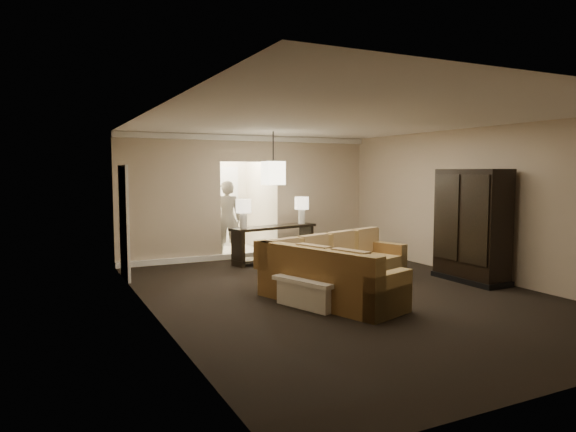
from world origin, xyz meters
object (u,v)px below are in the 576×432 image
sectional_sofa (340,270)px  person (227,215)px  armoire (471,228)px  drink_table (353,264)px  coffee_table (322,289)px  console_table (274,240)px

sectional_sofa → person: 4.20m
person → armoire: bearing=146.8°
armoire → drink_table: (-2.11, 0.62, -0.59)m
sectional_sofa → coffee_table: bearing=-159.5°
drink_table → person: bearing=103.5°
coffee_table → person: 4.71m
coffee_table → console_table: (0.83, 3.54, 0.25)m
console_table → coffee_table: bearing=-115.7°
sectional_sofa → armoire: (2.54, -0.37, 0.61)m
console_table → armoire: 4.15m
coffee_table → drink_table: drink_table is taller
coffee_table → armoire: armoire is taller
sectional_sofa → person: size_ratio=1.60×
armoire → sectional_sofa: bearing=171.7°
sectional_sofa → drink_table: (0.42, 0.25, 0.02)m
sectional_sofa → console_table: bearing=67.8°
coffee_table → drink_table: 1.33m
console_table → drink_table: 2.78m
drink_table → coffee_table: bearing=-143.9°
sectional_sofa → armoire: size_ratio=1.55×
console_table → drink_table: size_ratio=4.00×
armoire → person: bearing=124.1°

